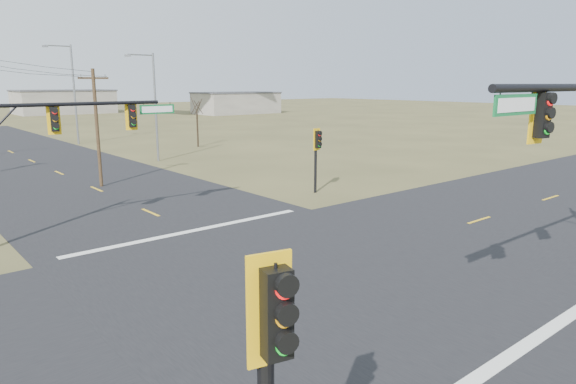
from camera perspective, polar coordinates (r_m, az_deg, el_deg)
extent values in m
plane|color=brown|center=(18.45, 1.16, -9.45)|extent=(320.00, 320.00, 0.00)
cube|color=black|center=(18.45, 1.16, -9.42)|extent=(160.00, 14.00, 0.02)
cube|color=black|center=(18.45, 1.16, -9.41)|extent=(14.00, 160.00, 0.02)
cube|color=silver|center=(14.21, 22.36, -17.19)|extent=(12.00, 0.40, 0.01)
cube|color=silver|center=(24.31, -10.53, -4.25)|extent=(12.00, 0.40, 0.01)
cube|color=#0E652F|center=(12.24, 23.99, 8.85)|extent=(1.80, 0.05, 0.45)
cylinder|color=black|center=(24.76, -22.59, 9.02)|extent=(7.83, 0.17, 0.17)
cube|color=#0E652F|center=(26.20, -14.33, 8.90)|extent=(1.80, 0.05, 0.45)
cylinder|color=black|center=(31.99, 3.08, 3.35)|extent=(0.17, 0.17, 3.89)
cylinder|color=#4A3620|center=(35.85, -20.44, 6.59)|extent=(0.22, 0.22, 7.66)
cube|color=#4A3620|center=(35.73, -20.82, 11.75)|extent=(1.87, 0.37, 0.12)
cylinder|color=gray|center=(46.44, -14.49, 9.02)|extent=(0.19, 0.19, 9.27)
cylinder|color=gray|center=(45.98, -16.08, 14.44)|extent=(2.22, 0.11, 0.11)
cube|color=gray|center=(45.53, -17.39, 14.27)|extent=(0.56, 0.42, 0.17)
cylinder|color=gray|center=(62.61, -22.62, 9.90)|extent=(0.22, 0.22, 10.88)
cylinder|color=gray|center=(62.34, -24.20, 14.60)|extent=(2.61, 0.13, 0.13)
cube|color=gray|center=(61.98, -25.39, 14.43)|extent=(0.65, 0.42, 0.20)
cylinder|color=black|center=(56.45, -10.02, 6.74)|extent=(0.18, 0.18, 3.50)
cube|color=#9F9A8D|center=(128.27, -23.62, 9.12)|extent=(20.00, 12.00, 5.00)
cube|color=#9F9A8D|center=(118.36, -5.76, 9.76)|extent=(18.00, 10.00, 4.50)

